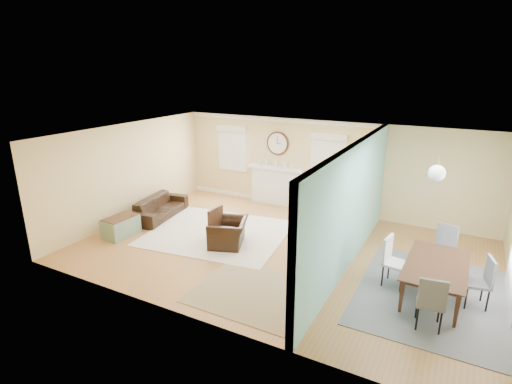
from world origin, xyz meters
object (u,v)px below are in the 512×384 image
at_px(eames_chair, 228,232).
at_px(dining_table, 437,281).
at_px(sofa, 160,207).
at_px(credenza, 352,220).
at_px(green_chair, 329,211).

height_order(eames_chair, dining_table, dining_table).
xyz_separation_m(sofa, credenza, (5.04, 1.25, 0.12)).
relative_size(green_chair, credenza, 0.47).
distance_m(eames_chair, green_chair, 2.98).
bearing_deg(eames_chair, credenza, 107.75).
distance_m(sofa, credenza, 5.19).
height_order(sofa, dining_table, dining_table).
distance_m(sofa, green_chair, 4.65).
bearing_deg(dining_table, eames_chair, 90.30).
relative_size(eames_chair, green_chair, 1.39).
height_order(sofa, credenza, credenza).
xyz_separation_m(credenza, dining_table, (2.09, -2.02, -0.08)).
bearing_deg(green_chair, sofa, 47.55).
bearing_deg(green_chair, dining_table, 161.73).
height_order(eames_chair, green_chair, green_chair).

